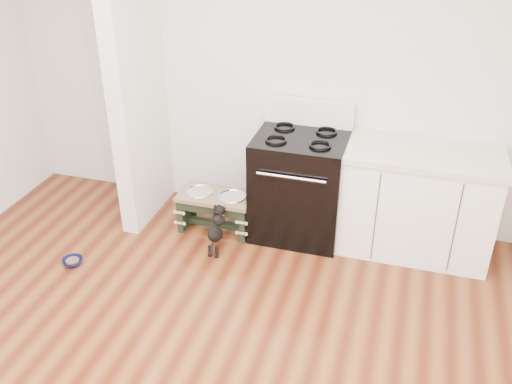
# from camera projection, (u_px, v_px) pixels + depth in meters

# --- Properties ---
(room_shell) EXTENTS (5.00, 5.00, 5.00)m
(room_shell) POSITION_uv_depth(u_px,v_px,m) (151.00, 175.00, 2.58)
(room_shell) COLOR silver
(room_shell) RESTS_ON ground
(partition_wall) EXTENTS (0.15, 0.80, 2.70)m
(partition_wall) POSITION_uv_depth(u_px,v_px,m) (136.00, 72.00, 4.76)
(partition_wall) COLOR silver
(partition_wall) RESTS_ON ground
(oven_range) EXTENTS (0.76, 0.69, 1.14)m
(oven_range) POSITION_uv_depth(u_px,v_px,m) (300.00, 184.00, 4.88)
(oven_range) COLOR black
(oven_range) RESTS_ON ground
(cabinet_run) EXTENTS (1.24, 0.64, 0.91)m
(cabinet_run) POSITION_uv_depth(u_px,v_px,m) (417.00, 202.00, 4.67)
(cabinet_run) COLOR white
(cabinet_run) RESTS_ON ground
(dog_feeder) EXTENTS (0.65, 0.35, 0.37)m
(dog_feeder) POSITION_uv_depth(u_px,v_px,m) (216.00, 205.00, 5.01)
(dog_feeder) COLOR black
(dog_feeder) RESTS_ON ground
(puppy) EXTENTS (0.11, 0.34, 0.40)m
(puppy) POSITION_uv_depth(u_px,v_px,m) (217.00, 228.00, 4.75)
(puppy) COLOR black
(puppy) RESTS_ON ground
(floor_bowl) EXTENTS (0.21, 0.21, 0.05)m
(floor_bowl) POSITION_uv_depth(u_px,v_px,m) (73.00, 261.00, 4.67)
(floor_bowl) COLOR #0B1450
(floor_bowl) RESTS_ON ground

